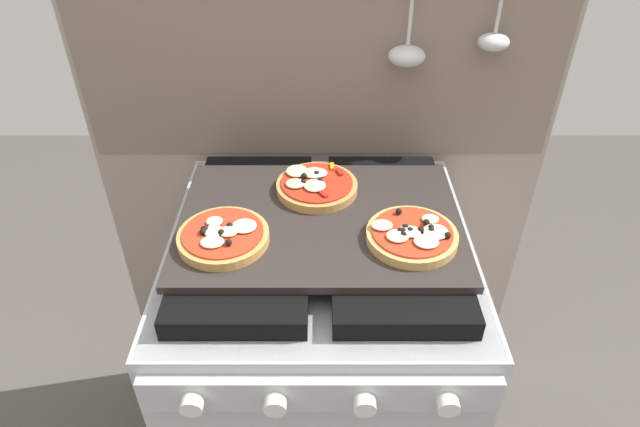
# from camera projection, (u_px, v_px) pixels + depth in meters

# --- Properties ---
(kitchen_backsplash) EXTENTS (1.10, 0.09, 1.55)m
(kitchen_backsplash) POSITION_uv_depth(u_px,v_px,m) (321.00, 179.00, 1.39)
(kitchen_backsplash) COLOR gray
(kitchen_backsplash) RESTS_ON ground_plane
(stove) EXTENTS (0.60, 0.64, 0.90)m
(stove) POSITION_uv_depth(u_px,v_px,m) (320.00, 371.00, 1.32)
(stove) COLOR #B7BABF
(stove) RESTS_ON ground_plane
(baking_tray) EXTENTS (0.54, 0.38, 0.02)m
(baking_tray) POSITION_uv_depth(u_px,v_px,m) (320.00, 221.00, 1.05)
(baking_tray) COLOR #2D2826
(baking_tray) RESTS_ON stove
(pizza_left) EXTENTS (0.17, 0.17, 0.03)m
(pizza_left) POSITION_uv_depth(u_px,v_px,m) (223.00, 236.00, 0.98)
(pizza_left) COLOR tan
(pizza_left) RESTS_ON baking_tray
(pizza_right) EXTENTS (0.17, 0.17, 0.03)m
(pizza_right) POSITION_uv_depth(u_px,v_px,m) (412.00, 235.00, 0.98)
(pizza_right) COLOR tan
(pizza_right) RESTS_ON baking_tray
(pizza_center) EXTENTS (0.17, 0.17, 0.03)m
(pizza_center) POSITION_uv_depth(u_px,v_px,m) (316.00, 185.00, 1.11)
(pizza_center) COLOR #C18947
(pizza_center) RESTS_ON baking_tray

